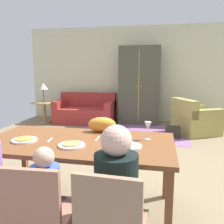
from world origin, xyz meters
name	(u,v)px	position (x,y,z in m)	size (l,w,h in m)	color
ground_plane	(121,157)	(0.00, 0.47, -0.01)	(6.61, 6.14, 0.02)	#827254
back_wall	(139,74)	(0.00, 3.59, 1.35)	(6.61, 0.10, 2.70)	beige
dining_table	(78,147)	(-0.17, -1.17, 0.69)	(1.90, 0.99, 0.76)	brown
plate_near_man	(24,140)	(-0.70, -1.29, 0.77)	(0.25, 0.25, 0.02)	silver
pizza_near_man	(24,139)	(-0.70, -1.29, 0.78)	(0.17, 0.17, 0.01)	gold
plate_near_child	(72,145)	(-0.17, -1.35, 0.77)	(0.25, 0.25, 0.02)	white
pizza_near_child	(72,144)	(-0.17, -1.35, 0.78)	(0.17, 0.17, 0.01)	tan
plate_near_woman	(128,146)	(0.35, -1.27, 0.77)	(0.25, 0.25, 0.02)	silver
wine_glass	(148,127)	(0.51, -0.99, 0.89)	(0.07, 0.07, 0.19)	silver
fork	(50,140)	(-0.46, -1.22, 0.76)	(0.02, 0.15, 0.01)	silver
knife	(97,139)	(0.00, -1.07, 0.76)	(0.01, 0.17, 0.01)	silver
dining_chair_child	(37,215)	(-0.17, -2.03, 0.49)	(0.44, 0.44, 0.87)	#B17359
person_child	(48,208)	(-0.18, -1.86, 0.43)	(0.22, 0.29, 0.92)	#2E2E40
dining_chair_woman	(111,224)	(0.35, -2.03, 0.49)	(0.44, 0.44, 0.87)	#A57F5F
person_woman	(117,206)	(0.35, -1.85, 0.51)	(0.30, 0.41, 1.11)	#3D314E
cat	(102,124)	(-0.02, -0.78, 0.84)	(0.32, 0.16, 0.17)	orange
area_rug	(131,132)	(-0.04, 2.11, 0.00)	(2.60, 1.80, 0.01)	#885C8C
couch	(86,112)	(-1.44, 2.97, 0.30)	(1.64, 0.86, 0.82)	#9F2F2B
armchair	(194,120)	(1.42, 2.29, 0.32)	(1.15, 1.15, 0.82)	#A69A4E
armoire	(140,85)	(0.06, 3.20, 1.05)	(1.10, 0.59, 2.10)	#454734
side_table	(44,109)	(-2.57, 2.71, 0.38)	(0.56, 0.56, 0.58)	tan
table_lamp	(43,87)	(-2.57, 2.71, 1.01)	(0.26, 0.26, 0.54)	#49493F
handbag	(173,132)	(0.92, 1.81, 0.13)	(0.32, 0.16, 0.26)	black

